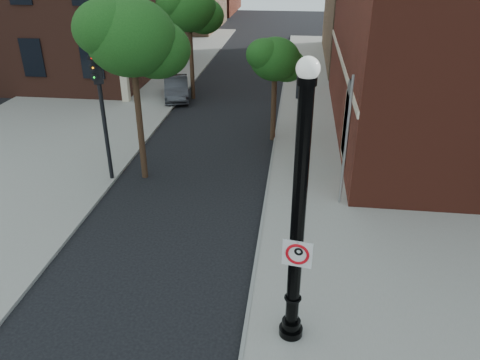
# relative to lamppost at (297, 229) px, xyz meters

# --- Properties ---
(ground) EXTENTS (120.00, 120.00, 0.00)m
(ground) POSITION_rel_lamppost_xyz_m (-3.14, 0.30, -3.09)
(ground) COLOR black
(ground) RESTS_ON ground
(sidewalk_right) EXTENTS (8.00, 60.00, 0.12)m
(sidewalk_right) POSITION_rel_lamppost_xyz_m (2.86, 10.30, -3.03)
(sidewalk_right) COLOR gray
(sidewalk_right) RESTS_ON ground
(sidewalk_left) EXTENTS (10.00, 50.00, 0.12)m
(sidewalk_left) POSITION_rel_lamppost_xyz_m (-12.14, 18.30, -3.03)
(sidewalk_left) COLOR gray
(sidewalk_left) RESTS_ON ground
(curb_edge) EXTENTS (0.10, 60.00, 0.14)m
(curb_edge) POSITION_rel_lamppost_xyz_m (-1.09, 10.30, -3.02)
(curb_edge) COLOR gray
(curb_edge) RESTS_ON ground
(lamppost) EXTENTS (0.57, 0.57, 6.70)m
(lamppost) POSITION_rel_lamppost_xyz_m (0.00, 0.00, 0.00)
(lamppost) COLOR black
(lamppost) RESTS_ON ground
(no_parking_sign) EXTENTS (0.64, 0.15, 0.65)m
(no_parking_sign) POSITION_rel_lamppost_xyz_m (0.03, -0.17, -0.52)
(no_parking_sign) COLOR white
(no_parking_sign) RESTS_ON ground
(parked_car) EXTENTS (2.36, 4.19, 1.31)m
(parked_car) POSITION_rel_lamppost_xyz_m (-7.42, 18.51, -2.44)
(parked_car) COLOR #2C2D31
(parked_car) RESTS_ON ground
(traffic_signal_left) EXTENTS (0.43, 0.48, 5.40)m
(traffic_signal_left) POSITION_rel_lamppost_xyz_m (-7.30, 7.44, 0.55)
(traffic_signal_left) COLOR black
(traffic_signal_left) RESTS_ON ground
(traffic_signal_right) EXTENTS (0.34, 0.39, 4.48)m
(traffic_signal_right) POSITION_rel_lamppost_xyz_m (-0.04, 8.75, -0.07)
(traffic_signal_right) COLOR black
(traffic_signal_right) RESTS_ON ground
(utility_pole) EXTENTS (0.09, 0.09, 4.74)m
(utility_pole) POSITION_rel_lamppost_xyz_m (1.57, 6.60, -0.72)
(utility_pole) COLOR #999999
(utility_pole) RESTS_ON ground
(street_tree_a) EXTENTS (3.80, 3.44, 6.85)m
(street_tree_a) POSITION_rel_lamppost_xyz_m (-6.05, 7.99, 2.33)
(street_tree_a) COLOR #322014
(street_tree_a) RESTS_ON ground
(street_tree_b) EXTENTS (3.61, 3.26, 6.50)m
(street_tree_b) POSITION_rel_lamppost_xyz_m (-6.39, 18.69, 2.05)
(street_tree_b) COLOR #322014
(street_tree_b) RESTS_ON ground
(street_tree_c) EXTENTS (2.66, 2.41, 4.80)m
(street_tree_c) POSITION_rel_lamppost_xyz_m (-1.20, 12.63, 0.69)
(street_tree_c) COLOR #322014
(street_tree_c) RESTS_ON ground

